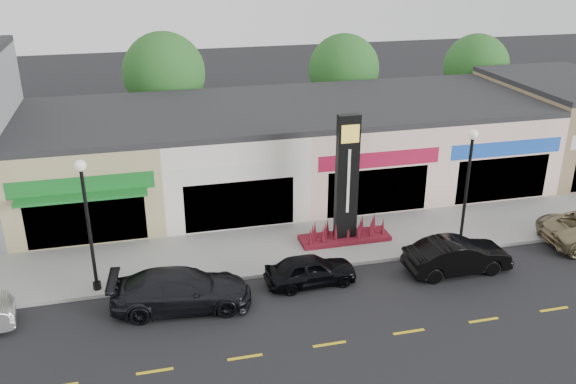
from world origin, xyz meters
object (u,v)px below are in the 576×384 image
lamp_west_near (87,213)px  car_black_conv (457,256)px  lamp_east_near (468,177)px  car_black_sedan (311,270)px  pylon_sign (346,198)px  car_dark_sedan (181,290)px

lamp_west_near → car_black_conv: (14.75, -1.96, -2.73)m
lamp_east_near → car_black_sedan: 8.19m
pylon_sign → car_black_sedan: pylon_sign is taller
pylon_sign → car_dark_sedan: size_ratio=1.13×
car_black_sedan → car_black_conv: 6.31m
pylon_sign → car_black_sedan: (-2.54, -3.14, -1.64)m
pylon_sign → car_black_sedan: size_ratio=1.61×
car_dark_sedan → car_black_sedan: 5.28m
pylon_sign → lamp_east_near: bearing=-18.7°
pylon_sign → car_black_sedan: 4.36m
lamp_east_near → car_black_sedan: lamp_east_near is taller
car_black_sedan → car_dark_sedan: bearing=93.1°
lamp_west_near → car_dark_sedan: 4.62m
lamp_west_near → car_dark_sedan: lamp_west_near is taller
pylon_sign → car_dark_sedan: (-7.79, -3.62, -1.50)m
car_dark_sedan → car_black_conv: 11.54m
pylon_sign → car_black_conv: size_ratio=1.33×
lamp_east_near → pylon_sign: (-5.00, 1.70, -1.20)m
lamp_west_near → pylon_sign: pylon_sign is taller
car_dark_sedan → car_black_conv: bearing=-84.6°
pylon_sign → car_black_conv: 5.46m
car_black_sedan → car_black_conv: (6.29, -0.52, 0.10)m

